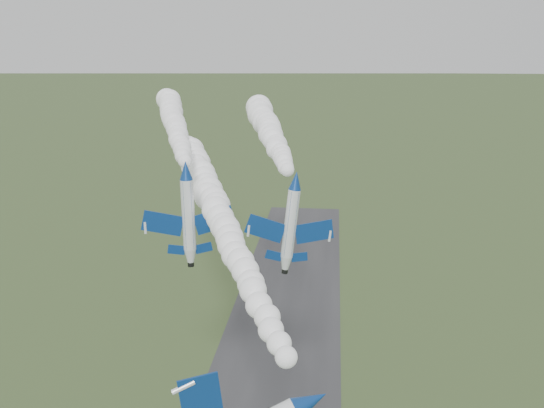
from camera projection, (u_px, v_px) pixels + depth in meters
The scene contains 6 objects.
jet_lead at pixel (312, 402), 41.40m from camera, with size 6.95×13.73×11.01m.
smoke_trail_jet_lead at pixel (219, 215), 74.77m from camera, with size 4.56×65.24×4.56m, color white, non-canonical shape.
jet_pair_left at pixel (186, 170), 73.45m from camera, with size 11.58×13.50×3.37m.
smoke_trail_jet_pair_left at pixel (174, 121), 110.68m from camera, with size 5.12×72.00×5.12m, color white, non-canonical shape.
jet_pair_right at pixel (296, 181), 72.26m from camera, with size 10.97×12.91×3.26m.
smoke_trail_jet_pair_right at pixel (268, 130), 106.37m from camera, with size 5.57×65.55×5.57m, color white, non-canonical shape.
Camera 1 is at (9.63, -46.92, 58.95)m, focal length 40.00 mm.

